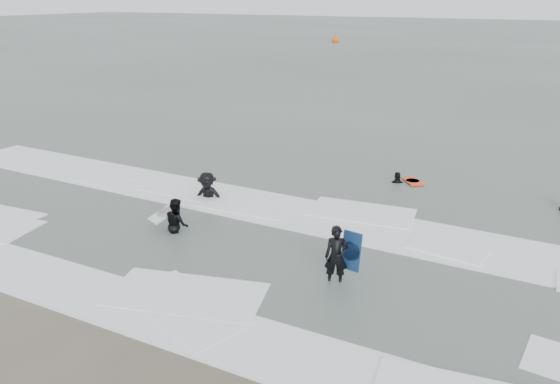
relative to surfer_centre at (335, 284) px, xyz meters
The scene contains 9 objects.
ground 3.80m from the surfer_centre, 138.66° to the right, with size 320.00×320.00×0.00m, color brown.
sea 77.54m from the surfer_centre, 92.11° to the left, with size 320.00×320.00×0.00m, color #47544C.
surfer_centre is the anchor object (origin of this frame).
surfer_wading 5.36m from the surfer_centre, behind, with size 0.78×0.61×1.61m, color black.
surfer_breaker 6.90m from the surfer_centre, 151.73° to the left, with size 1.19×0.68×1.84m, color black.
surfer_right_near 8.06m from the surfer_centre, 96.14° to the left, with size 0.94×0.39×1.60m, color black.
surf_foam 3.09m from the surfer_centre, 157.41° to the left, with size 30.03×9.06×0.09m.
bodyboards 3.69m from the surfer_centre, 122.51° to the left, with size 6.65×8.68×1.25m.
buoy 70.48m from the surfer_centre, 112.74° to the left, with size 1.00×1.00×1.65m.
Camera 1 is at (7.19, -8.41, 6.63)m, focal length 35.00 mm.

